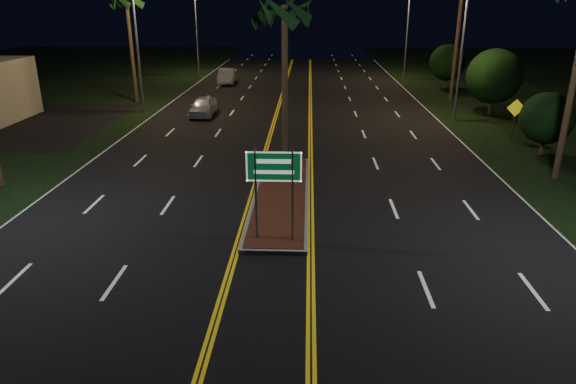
{
  "coord_description": "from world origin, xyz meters",
  "views": [
    {
      "loc": [
        1.08,
        -12.85,
        7.7
      ],
      "look_at": [
        0.46,
        2.63,
        1.9
      ],
      "focal_mm": 32.0,
      "sensor_mm": 36.0,
      "label": 1
    }
  ],
  "objects_px": {
    "car_near": "(203,105)",
    "streetlight_left_mid": "(141,32)",
    "warning_sign": "(515,114)",
    "palm_left_far": "(126,0)",
    "streetlight_right_far": "(404,22)",
    "car_far": "(226,75)",
    "streetlight_right_mid": "(458,34)",
    "palm_median": "(285,11)",
    "shrub_near": "(547,118)",
    "median_island": "(281,196)",
    "streetlight_left_far": "(199,21)",
    "shrub_mid": "(494,76)",
    "shrub_far": "(447,63)",
    "highway_sign": "(274,175)"
  },
  "relations": [
    {
      "from": "median_island",
      "to": "highway_sign",
      "type": "distance_m",
      "value": 4.8
    },
    {
      "from": "car_near",
      "to": "warning_sign",
      "type": "height_order",
      "value": "warning_sign"
    },
    {
      "from": "highway_sign",
      "to": "streetlight_left_mid",
      "type": "distance_m",
      "value": 23.93
    },
    {
      "from": "palm_left_far",
      "to": "car_near",
      "type": "height_order",
      "value": "palm_left_far"
    },
    {
      "from": "shrub_near",
      "to": "warning_sign",
      "type": "xyz_separation_m",
      "value": [
        -0.5,
        2.92,
        -0.39
      ]
    },
    {
      "from": "streetlight_right_far",
      "to": "car_far",
      "type": "height_order",
      "value": "streetlight_right_far"
    },
    {
      "from": "streetlight_left_mid",
      "to": "streetlight_right_far",
      "type": "height_order",
      "value": "same"
    },
    {
      "from": "streetlight_left_mid",
      "to": "streetlight_right_mid",
      "type": "relative_size",
      "value": 1.0
    },
    {
      "from": "streetlight_left_mid",
      "to": "shrub_mid",
      "type": "height_order",
      "value": "streetlight_left_mid"
    },
    {
      "from": "shrub_far",
      "to": "car_near",
      "type": "height_order",
      "value": "shrub_far"
    },
    {
      "from": "shrub_near",
      "to": "streetlight_right_mid",
      "type": "bearing_deg",
      "value": 109.84
    },
    {
      "from": "palm_median",
      "to": "shrub_near",
      "type": "distance_m",
      "value": 14.93
    },
    {
      "from": "median_island",
      "to": "streetlight_left_mid",
      "type": "distance_m",
      "value": 20.8
    },
    {
      "from": "palm_median",
      "to": "shrub_mid",
      "type": "relative_size",
      "value": 1.8
    },
    {
      "from": "warning_sign",
      "to": "palm_left_far",
      "type": "bearing_deg",
      "value": 157.64
    },
    {
      "from": "median_island",
      "to": "streetlight_left_far",
      "type": "xyz_separation_m",
      "value": [
        -10.61,
        37.0,
        5.57
      ]
    },
    {
      "from": "median_island",
      "to": "car_far",
      "type": "height_order",
      "value": "car_far"
    },
    {
      "from": "streetlight_left_mid",
      "to": "shrub_far",
      "type": "distance_m",
      "value": 27.4
    },
    {
      "from": "streetlight_right_mid",
      "to": "car_near",
      "type": "relative_size",
      "value": 1.96
    },
    {
      "from": "streetlight_left_mid",
      "to": "warning_sign",
      "type": "xyz_separation_m",
      "value": [
        23.61,
        -7.08,
        -4.1
      ]
    },
    {
      "from": "car_far",
      "to": "warning_sign",
      "type": "relative_size",
      "value": 2.03
    },
    {
      "from": "streetlight_left_mid",
      "to": "streetlight_right_far",
      "type": "distance_m",
      "value": 27.83
    },
    {
      "from": "car_far",
      "to": "warning_sign",
      "type": "xyz_separation_m",
      "value": [
        20.05,
        -21.23,
        0.74
      ]
    },
    {
      "from": "highway_sign",
      "to": "median_island",
      "type": "bearing_deg",
      "value": 90.0
    },
    {
      "from": "car_near",
      "to": "streetlight_left_mid",
      "type": "bearing_deg",
      "value": 167.92
    },
    {
      "from": "median_island",
      "to": "streetlight_left_mid",
      "type": "relative_size",
      "value": 1.14
    },
    {
      "from": "shrub_mid",
      "to": "warning_sign",
      "type": "xyz_separation_m",
      "value": [
        -1.0,
        -7.08,
        -1.17
      ]
    },
    {
      "from": "shrub_mid",
      "to": "car_near",
      "type": "height_order",
      "value": "shrub_mid"
    },
    {
      "from": "median_island",
      "to": "shrub_near",
      "type": "height_order",
      "value": "shrub_near"
    },
    {
      "from": "highway_sign",
      "to": "car_far",
      "type": "bearing_deg",
      "value": 101.28
    },
    {
      "from": "median_island",
      "to": "shrub_mid",
      "type": "bearing_deg",
      "value": 50.53
    },
    {
      "from": "streetlight_right_far",
      "to": "streetlight_right_mid",
      "type": "bearing_deg",
      "value": -90.0
    },
    {
      "from": "streetlight_left_mid",
      "to": "streetlight_left_far",
      "type": "distance_m",
      "value": 20.0
    },
    {
      "from": "car_near",
      "to": "streetlight_left_far",
      "type": "bearing_deg",
      "value": 102.07
    },
    {
      "from": "streetlight_left_mid",
      "to": "car_far",
      "type": "xyz_separation_m",
      "value": [
        3.56,
        14.15,
        -4.84
      ]
    },
    {
      "from": "palm_left_far",
      "to": "shrub_mid",
      "type": "relative_size",
      "value": 1.9
    },
    {
      "from": "streetlight_right_mid",
      "to": "streetlight_right_far",
      "type": "relative_size",
      "value": 1.0
    },
    {
      "from": "car_far",
      "to": "shrub_far",
      "type": "bearing_deg",
      "value": -9.99
    },
    {
      "from": "streetlight_right_far",
      "to": "car_far",
      "type": "xyz_separation_m",
      "value": [
        -17.66,
        -3.85,
        -4.84
      ]
    },
    {
      "from": "shrub_mid",
      "to": "shrub_far",
      "type": "xyz_separation_m",
      "value": [
        -0.2,
        12.0,
        -0.39
      ]
    },
    {
      "from": "streetlight_left_mid",
      "to": "shrub_near",
      "type": "bearing_deg",
      "value": -22.52
    },
    {
      "from": "warning_sign",
      "to": "palm_median",
      "type": "bearing_deg",
      "value": -152.83
    },
    {
      "from": "median_island",
      "to": "warning_sign",
      "type": "xyz_separation_m",
      "value": [
        13.0,
        9.92,
        1.48
      ]
    },
    {
      "from": "streetlight_left_far",
      "to": "car_far",
      "type": "relative_size",
      "value": 1.84
    },
    {
      "from": "car_far",
      "to": "shrub_mid",
      "type": "bearing_deg",
      "value": -38.01
    },
    {
      "from": "streetlight_right_far",
      "to": "shrub_mid",
      "type": "distance_m",
      "value": 18.55
    },
    {
      "from": "median_island",
      "to": "car_near",
      "type": "distance_m",
      "value": 17.28
    },
    {
      "from": "palm_left_far",
      "to": "shrub_mid",
      "type": "bearing_deg",
      "value": -8.49
    },
    {
      "from": "streetlight_right_mid",
      "to": "palm_left_far",
      "type": "distance_m",
      "value": 24.26
    },
    {
      "from": "highway_sign",
      "to": "streetlight_left_mid",
      "type": "bearing_deg",
      "value": 116.59
    }
  ]
}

